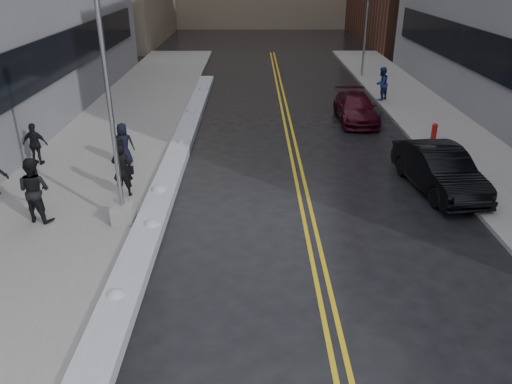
{
  "coord_description": "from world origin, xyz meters",
  "views": [
    {
      "loc": [
        0.72,
        -11.75,
        7.51
      ],
      "look_at": [
        0.81,
        1.7,
        1.3
      ],
      "focal_mm": 35.0,
      "sensor_mm": 36.0,
      "label": 1
    }
  ],
  "objects_px": {
    "pedestrian_east": "(381,84)",
    "pedestrian_b": "(34,190)",
    "pedestrian_d": "(35,144)",
    "traffic_signal": "(366,28)",
    "car_black": "(439,169)",
    "pedestrian_c": "(123,144)",
    "car_maroon": "(356,108)",
    "lamppost": "(115,150)",
    "fire_hydrant": "(434,130)",
    "pedestrian_fedora": "(122,170)"
  },
  "relations": [
    {
      "from": "pedestrian_b",
      "to": "pedestrian_fedora",
      "type": "bearing_deg",
      "value": -123.41
    },
    {
      "from": "pedestrian_c",
      "to": "pedestrian_east",
      "type": "xyz_separation_m",
      "value": [
        12.6,
        10.19,
        0.11
      ]
    },
    {
      "from": "fire_hydrant",
      "to": "lamppost",
      "type": "bearing_deg",
      "value": -146.96
    },
    {
      "from": "pedestrian_fedora",
      "to": "pedestrian_east",
      "type": "distance_m",
      "value": 17.74
    },
    {
      "from": "car_maroon",
      "to": "pedestrian_fedora",
      "type": "bearing_deg",
      "value": -135.8
    },
    {
      "from": "pedestrian_c",
      "to": "traffic_signal",
      "type": "bearing_deg",
      "value": -132.02
    },
    {
      "from": "fire_hydrant",
      "to": "traffic_signal",
      "type": "xyz_separation_m",
      "value": [
        -0.5,
        14.0,
        2.85
      ]
    },
    {
      "from": "traffic_signal",
      "to": "car_maroon",
      "type": "bearing_deg",
      "value": -103.01
    },
    {
      "from": "pedestrian_d",
      "to": "lamppost",
      "type": "bearing_deg",
      "value": 137.55
    },
    {
      "from": "fire_hydrant",
      "to": "pedestrian_d",
      "type": "height_order",
      "value": "pedestrian_d"
    },
    {
      "from": "pedestrian_b",
      "to": "pedestrian_c",
      "type": "bearing_deg",
      "value": -90.87
    },
    {
      "from": "traffic_signal",
      "to": "pedestrian_d",
      "type": "bearing_deg",
      "value": -133.77
    },
    {
      "from": "pedestrian_d",
      "to": "car_maroon",
      "type": "relative_size",
      "value": 0.37
    },
    {
      "from": "pedestrian_fedora",
      "to": "pedestrian_b",
      "type": "distance_m",
      "value": 2.89
    },
    {
      "from": "pedestrian_b",
      "to": "pedestrian_d",
      "type": "relative_size",
      "value": 1.22
    },
    {
      "from": "traffic_signal",
      "to": "pedestrian_east",
      "type": "relative_size",
      "value": 3.16
    },
    {
      "from": "pedestrian_c",
      "to": "pedestrian_d",
      "type": "height_order",
      "value": "pedestrian_d"
    },
    {
      "from": "car_maroon",
      "to": "lamppost",
      "type": "bearing_deg",
      "value": -129.04
    },
    {
      "from": "lamppost",
      "to": "traffic_signal",
      "type": "distance_m",
      "value": 24.98
    },
    {
      "from": "lamppost",
      "to": "pedestrian_c",
      "type": "bearing_deg",
      "value": 102.56
    },
    {
      "from": "lamppost",
      "to": "fire_hydrant",
      "type": "distance_m",
      "value": 14.81
    },
    {
      "from": "fire_hydrant",
      "to": "pedestrian_east",
      "type": "relative_size",
      "value": 0.38
    },
    {
      "from": "pedestrian_d",
      "to": "car_maroon",
      "type": "xyz_separation_m",
      "value": [
        13.9,
        6.44,
        -0.32
      ]
    },
    {
      "from": "fire_hydrant",
      "to": "car_black",
      "type": "xyz_separation_m",
      "value": [
        -1.63,
        -5.32,
        0.24
      ]
    },
    {
      "from": "traffic_signal",
      "to": "car_black",
      "type": "height_order",
      "value": "traffic_signal"
    },
    {
      "from": "lamppost",
      "to": "pedestrian_east",
      "type": "distance_m",
      "value": 19.05
    },
    {
      "from": "pedestrian_b",
      "to": "car_black",
      "type": "height_order",
      "value": "pedestrian_b"
    },
    {
      "from": "car_black",
      "to": "pedestrian_c",
      "type": "bearing_deg",
      "value": 161.36
    },
    {
      "from": "pedestrian_b",
      "to": "pedestrian_c",
      "type": "height_order",
      "value": "pedestrian_b"
    },
    {
      "from": "lamppost",
      "to": "pedestrian_d",
      "type": "bearing_deg",
      "value": 132.82
    },
    {
      "from": "pedestrian_fedora",
      "to": "pedestrian_d",
      "type": "xyz_separation_m",
      "value": [
        -4.13,
        2.94,
        -0.1
      ]
    },
    {
      "from": "pedestrian_d",
      "to": "traffic_signal",
      "type": "bearing_deg",
      "value": -129.03
    },
    {
      "from": "car_black",
      "to": "car_maroon",
      "type": "height_order",
      "value": "car_black"
    },
    {
      "from": "traffic_signal",
      "to": "car_maroon",
      "type": "distance_m",
      "value": 11.25
    },
    {
      "from": "pedestrian_fedora",
      "to": "car_black",
      "type": "xyz_separation_m",
      "value": [
        11.1,
        0.7,
        -0.31
      ]
    },
    {
      "from": "fire_hydrant",
      "to": "pedestrian_east",
      "type": "height_order",
      "value": "pedestrian_east"
    },
    {
      "from": "pedestrian_b",
      "to": "pedestrian_d",
      "type": "bearing_deg",
      "value": -50.92
    },
    {
      "from": "pedestrian_fedora",
      "to": "car_maroon",
      "type": "distance_m",
      "value": 13.55
    },
    {
      "from": "car_maroon",
      "to": "pedestrian_c",
      "type": "bearing_deg",
      "value": -147.93
    },
    {
      "from": "fire_hydrant",
      "to": "car_black",
      "type": "height_order",
      "value": "car_black"
    },
    {
      "from": "car_black",
      "to": "car_maroon",
      "type": "distance_m",
      "value": 8.79
    },
    {
      "from": "pedestrian_d",
      "to": "pedestrian_b",
      "type": "bearing_deg",
      "value": 116.34
    },
    {
      "from": "pedestrian_east",
      "to": "pedestrian_b",
      "type": "bearing_deg",
      "value": 1.68
    },
    {
      "from": "pedestrian_east",
      "to": "car_maroon",
      "type": "xyz_separation_m",
      "value": [
        -2.16,
        -3.75,
        -0.43
      ]
    },
    {
      "from": "pedestrian_b",
      "to": "car_maroon",
      "type": "height_order",
      "value": "pedestrian_b"
    },
    {
      "from": "fire_hydrant",
      "to": "car_black",
      "type": "distance_m",
      "value": 5.57
    },
    {
      "from": "car_black",
      "to": "car_maroon",
      "type": "relative_size",
      "value": 1.04
    },
    {
      "from": "pedestrian_east",
      "to": "car_maroon",
      "type": "bearing_deg",
      "value": 15.23
    },
    {
      "from": "pedestrian_d",
      "to": "pedestrian_east",
      "type": "xyz_separation_m",
      "value": [
        16.06,
        10.19,
        0.1
      ]
    },
    {
      "from": "traffic_signal",
      "to": "pedestrian_d",
      "type": "relative_size",
      "value": 3.55
    }
  ]
}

